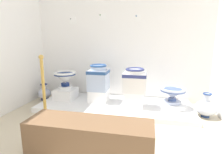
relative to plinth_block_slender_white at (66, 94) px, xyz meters
name	(u,v)px	position (x,y,z in m)	size (l,w,h in m)	color
wall_back	(120,25)	(0.93, 0.47, 1.24)	(3.44, 0.06, 2.84)	white
display_platform	(115,106)	(0.93, -0.06, -0.14)	(2.55, 0.96, 0.08)	white
plinth_block_slender_white	(66,94)	(0.00, 0.00, 0.00)	(0.35, 0.38, 0.19)	white
antique_toilet_slender_white	(65,78)	(0.00, 0.00, 0.31)	(0.40, 0.40, 0.32)	white
plinth_block_central_ornate	(99,95)	(0.63, 0.01, 0.01)	(0.32, 0.32, 0.21)	white
antique_toilet_central_ornate	(99,77)	(0.63, 0.01, 0.34)	(0.34, 0.35, 0.45)	#ABBDDB
plinth_block_broad_patterned	(134,99)	(1.27, -0.13, 0.03)	(0.29, 0.30, 0.25)	white
antique_toilet_broad_patterned	(135,80)	(1.27, -0.13, 0.36)	(0.37, 0.31, 0.38)	white
plinth_block_pale_glazed	(172,105)	(1.87, -0.04, -0.06)	(0.33, 0.33, 0.07)	white
antique_toilet_pale_glazed	(173,93)	(1.87, -0.04, 0.14)	(0.40, 0.40, 0.26)	#A4AFCD
info_placard_first	(73,21)	(0.00, 0.43, 1.34)	(0.13, 0.01, 0.12)	white
info_placard_second	(102,17)	(0.60, 0.43, 1.39)	(0.13, 0.01, 0.12)	white
info_placard_third	(138,18)	(1.25, 0.43, 1.36)	(0.09, 0.01, 0.12)	white
decorative_vase_corner	(45,93)	(-0.49, 0.08, -0.04)	(0.24, 0.24, 0.32)	navy
decorative_vase_spare	(206,107)	(2.35, -0.13, -0.03)	(0.32, 0.32, 0.37)	navy
stanchion_post_near_left	(45,105)	(0.12, -0.85, 0.10)	(0.26, 0.26, 0.96)	gold
museum_bench	(90,141)	(0.96, -1.44, 0.02)	(1.19, 0.36, 0.40)	brown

